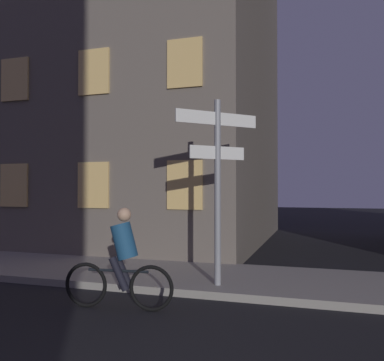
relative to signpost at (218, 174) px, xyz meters
name	(u,v)px	position (x,y,z in m)	size (l,w,h in m)	color
sidewalk_kerb	(249,281)	(0.45, 0.82, -2.11)	(40.00, 2.68, 0.14)	gray
signpost	(218,174)	(0.00, 0.00, 0.00)	(1.24, 1.24, 3.42)	gray
cyclist	(121,262)	(-1.21, -1.48, -1.43)	(1.82, 0.36, 1.61)	black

